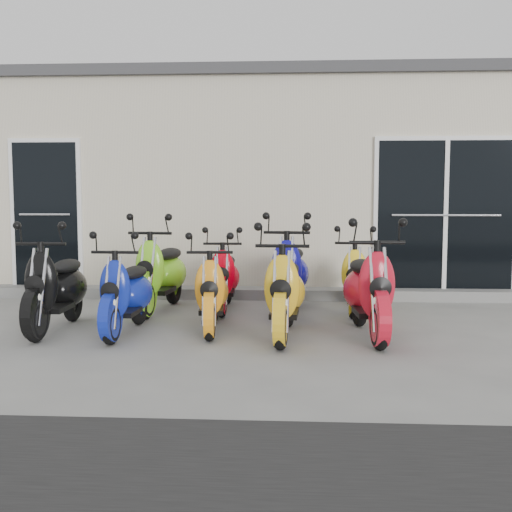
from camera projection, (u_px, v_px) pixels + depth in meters
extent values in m
plane|color=gray|center=(253.00, 327.00, 7.23)|extent=(80.00, 80.00, 0.00)
cube|color=beige|center=(271.00, 189.00, 12.24)|extent=(14.00, 6.00, 3.20)
cube|color=#3F3F42|center=(271.00, 99.00, 12.08)|extent=(14.20, 6.20, 0.16)
cube|color=gray|center=(262.00, 293.00, 9.23)|extent=(14.00, 0.40, 0.15)
cube|color=black|center=(46.00, 210.00, 9.46)|extent=(1.07, 0.08, 2.22)
cube|color=black|center=(445.00, 211.00, 9.10)|extent=(2.02, 0.08, 2.22)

